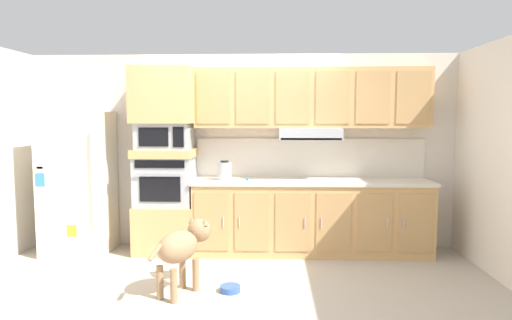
{
  "coord_description": "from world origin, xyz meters",
  "views": [
    {
      "loc": [
        0.4,
        -4.72,
        1.69
      ],
      "look_at": [
        0.22,
        0.19,
        1.22
      ],
      "focal_mm": 31.2,
      "sensor_mm": 36.0,
      "label": 1
    }
  ],
  "objects_px": {
    "dog": "(183,245)",
    "built_in_oven": "(166,181)",
    "screwdriver": "(248,179)",
    "electric_kettle": "(225,171)",
    "refrigerator": "(78,183)",
    "microwave": "(165,136)",
    "dog_food_bowl": "(230,288)"
  },
  "relations": [
    {
      "from": "microwave",
      "to": "dog",
      "type": "distance_m",
      "value": 1.72
    },
    {
      "from": "electric_kettle",
      "to": "dog",
      "type": "height_order",
      "value": "electric_kettle"
    },
    {
      "from": "refrigerator",
      "to": "microwave",
      "type": "distance_m",
      "value": 1.23
    },
    {
      "from": "electric_kettle",
      "to": "dog_food_bowl",
      "type": "distance_m",
      "value": 1.62
    },
    {
      "from": "dog",
      "to": "screwdriver",
      "type": "bearing_deg",
      "value": 3.82
    },
    {
      "from": "screwdriver",
      "to": "dog",
      "type": "relative_size",
      "value": 0.16
    },
    {
      "from": "refrigerator",
      "to": "electric_kettle",
      "type": "height_order",
      "value": "refrigerator"
    },
    {
      "from": "built_in_oven",
      "to": "dog_food_bowl",
      "type": "distance_m",
      "value": 1.82
    },
    {
      "from": "microwave",
      "to": "electric_kettle",
      "type": "relative_size",
      "value": 2.68
    },
    {
      "from": "dog",
      "to": "dog_food_bowl",
      "type": "height_order",
      "value": "dog"
    },
    {
      "from": "microwave",
      "to": "dog_food_bowl",
      "type": "xyz_separation_m",
      "value": [
        0.93,
        -1.3,
        -1.43
      ]
    },
    {
      "from": "refrigerator",
      "to": "screwdriver",
      "type": "height_order",
      "value": "refrigerator"
    },
    {
      "from": "dog",
      "to": "dog_food_bowl",
      "type": "bearing_deg",
      "value": -60.22
    },
    {
      "from": "dog",
      "to": "built_in_oven",
      "type": "bearing_deg",
      "value": 47.43
    },
    {
      "from": "built_in_oven",
      "to": "electric_kettle",
      "type": "relative_size",
      "value": 2.92
    },
    {
      "from": "dog_food_bowl",
      "to": "screwdriver",
      "type": "bearing_deg",
      "value": 85.13
    },
    {
      "from": "dog",
      "to": "electric_kettle",
      "type": "bearing_deg",
      "value": 15.6
    },
    {
      "from": "screwdriver",
      "to": "electric_kettle",
      "type": "bearing_deg",
      "value": -179.17
    },
    {
      "from": "screwdriver",
      "to": "microwave",
      "type": "bearing_deg",
      "value": 177.63
    },
    {
      "from": "electric_kettle",
      "to": "built_in_oven",
      "type": "bearing_deg",
      "value": 176.38
    },
    {
      "from": "built_in_oven",
      "to": "electric_kettle",
      "type": "xyz_separation_m",
      "value": [
        0.75,
        -0.05,
        0.13
      ]
    },
    {
      "from": "refrigerator",
      "to": "built_in_oven",
      "type": "bearing_deg",
      "value": 3.57
    },
    {
      "from": "screwdriver",
      "to": "refrigerator",
      "type": "bearing_deg",
      "value": -179.34
    },
    {
      "from": "refrigerator",
      "to": "microwave",
      "type": "height_order",
      "value": "refrigerator"
    },
    {
      "from": "electric_kettle",
      "to": "dog",
      "type": "distance_m",
      "value": 1.42
    },
    {
      "from": "microwave",
      "to": "screwdriver",
      "type": "bearing_deg",
      "value": -2.37
    },
    {
      "from": "microwave",
      "to": "electric_kettle",
      "type": "distance_m",
      "value": 0.86
    },
    {
      "from": "refrigerator",
      "to": "microwave",
      "type": "bearing_deg",
      "value": 3.57
    },
    {
      "from": "built_in_oven",
      "to": "screwdriver",
      "type": "relative_size",
      "value": 5.21
    },
    {
      "from": "electric_kettle",
      "to": "dog",
      "type": "xyz_separation_m",
      "value": [
        -0.27,
        -1.27,
        -0.57
      ]
    },
    {
      "from": "refrigerator",
      "to": "microwave",
      "type": "xyz_separation_m",
      "value": [
        1.09,
        0.07,
        0.58
      ]
    },
    {
      "from": "refrigerator",
      "to": "dog",
      "type": "bearing_deg",
      "value": -38.64
    }
  ]
}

